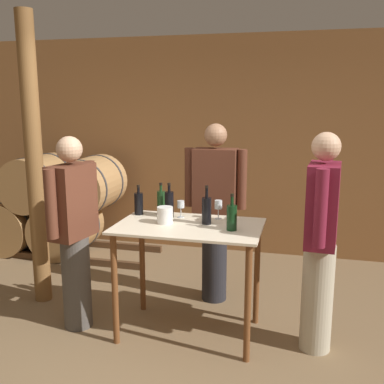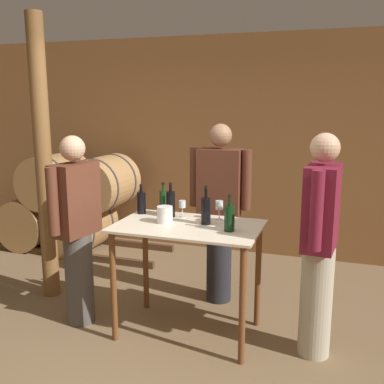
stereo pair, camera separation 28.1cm
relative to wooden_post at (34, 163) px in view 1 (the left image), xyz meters
The scene contains 16 objects.
ground_plane 2.22m from the wooden_post, 30.46° to the right, with size 14.00×14.00×0.00m, color brown.
back_wall 2.46m from the wooden_post, 51.79° to the left, with size 8.40×0.05×2.70m.
barrel_rack 1.61m from the wooden_post, 116.52° to the left, with size 3.01×0.78×1.25m.
tasting_table 1.68m from the wooden_post, ahead, with size 1.17×0.73×0.94m.
wooden_post is the anchor object (origin of this frame).
wine_bottle_far_left 1.09m from the wooden_post, ahead, with size 0.08×0.08×0.26m.
wine_bottle_left 1.27m from the wooden_post, ahead, with size 0.07×0.07×0.28m.
wine_bottle_center 1.36m from the wooden_post, ahead, with size 0.08×0.08×0.30m.
wine_bottle_right 1.72m from the wooden_post, ahead, with size 0.08×0.08×0.32m.
wine_bottle_far_right 1.96m from the wooden_post, ahead, with size 0.08×0.08×0.29m.
wine_glass_near_left 1.46m from the wooden_post, ahead, with size 0.06×0.06×0.15m.
wine_glass_near_center 1.77m from the wooden_post, ahead, with size 0.06×0.06×0.16m.
ice_bucket 1.42m from the wooden_post, 11.33° to the right, with size 0.13×0.13×0.14m.
person_host 1.74m from the wooden_post, 14.53° to the left, with size 0.59×0.24×1.71m.
person_visitor_with_scarf 0.86m from the wooden_post, 33.81° to the right, with size 0.29×0.58×1.64m.
person_visitor_bearded 2.63m from the wooden_post, ahead, with size 0.25×0.59×1.70m.
Camera 1 is at (0.91, -2.74, 1.93)m, focal length 42.00 mm.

